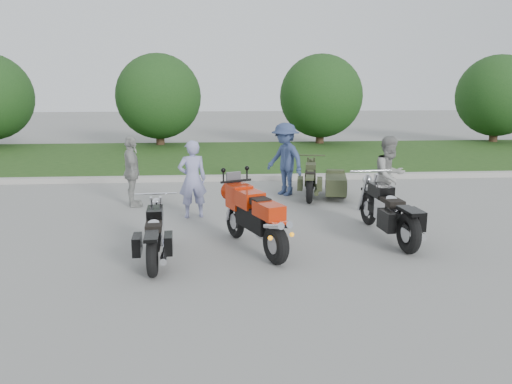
{
  "coord_description": "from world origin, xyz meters",
  "views": [
    {
      "loc": [
        -0.43,
        -8.33,
        2.85
      ],
      "look_at": [
        0.24,
        0.83,
        0.8
      ],
      "focal_mm": 35.0,
      "sensor_mm": 36.0,
      "label": 1
    }
  ],
  "objects": [
    {
      "name": "ground",
      "position": [
        0.0,
        0.0,
        0.0
      ],
      "size": [
        80.0,
        80.0,
        0.0
      ],
      "primitive_type": "plane",
      "color": "gray",
      "rests_on": "ground"
    },
    {
      "name": "cruiser_sidecar",
      "position": [
        2.16,
        3.62,
        0.37
      ],
      "size": [
        1.25,
        2.06,
        0.8
      ],
      "rotation": [
        0.0,
        0.0,
        -0.2
      ],
      "color": "black",
      "rests_on": "ground"
    },
    {
      "name": "grass_strip",
      "position": [
        0.0,
        10.15,
        0.07
      ],
      "size": [
        60.0,
        8.0,
        0.14
      ],
      "primitive_type": "cube",
      "color": "#395E20",
      "rests_on": "ground"
    },
    {
      "name": "person_stripe",
      "position": [
        -1.02,
        2.04,
        0.83
      ],
      "size": [
        0.67,
        0.51,
        1.65
      ],
      "primitive_type": "imported",
      "rotation": [
        0.0,
        0.0,
        3.35
      ],
      "color": "#8C8EBE",
      "rests_on": "ground"
    },
    {
      "name": "cruiser_right",
      "position": [
        2.64,
        0.24,
        0.48
      ],
      "size": [
        0.54,
        2.45,
        0.94
      ],
      "rotation": [
        0.0,
        0.0,
        0.1
      ],
      "color": "black",
      "rests_on": "ground"
    },
    {
      "name": "person_grey",
      "position": [
        3.2,
        1.97,
        0.85
      ],
      "size": [
        1.03,
        0.94,
        1.71
      ],
      "primitive_type": "imported",
      "rotation": [
        0.0,
        0.0,
        0.45
      ],
      "color": "gray",
      "rests_on": "ground"
    },
    {
      "name": "cruiser_left",
      "position": [
        -1.49,
        -0.62,
        0.41
      ],
      "size": [
        0.42,
        2.08,
        0.8
      ],
      "rotation": [
        0.0,
        0.0,
        0.07
      ],
      "color": "black",
      "rests_on": "ground"
    },
    {
      "name": "curb",
      "position": [
        0.0,
        6.0,
        0.07
      ],
      "size": [
        60.0,
        0.3,
        0.15
      ],
      "primitive_type": "cube",
      "color": "#A6A39C",
      "rests_on": "ground"
    },
    {
      "name": "tree_mid_right",
      "position": [
        4.0,
        13.5,
        2.19
      ],
      "size": [
        3.6,
        3.6,
        4.0
      ],
      "color": "#3F2B1C",
      "rests_on": "ground"
    },
    {
      "name": "person_denim",
      "position": [
        1.21,
        4.03,
        0.92
      ],
      "size": [
        1.25,
        1.36,
        1.83
      ],
      "primitive_type": "imported",
      "rotation": [
        0.0,
        0.0,
        -0.94
      ],
      "color": "navy",
      "rests_on": "ground"
    },
    {
      "name": "tree_far_right",
      "position": [
        12.0,
        13.5,
        2.19
      ],
      "size": [
        3.6,
        3.6,
        4.0
      ],
      "color": "#3F2B1C",
      "rests_on": "ground"
    },
    {
      "name": "tree_mid_left",
      "position": [
        -3.0,
        13.5,
        2.19
      ],
      "size": [
        3.6,
        3.6,
        4.0
      ],
      "color": "#3F2B1C",
      "rests_on": "ground"
    },
    {
      "name": "person_back",
      "position": [
        -2.45,
        3.09,
        0.81
      ],
      "size": [
        0.61,
        1.02,
        1.63
      ],
      "primitive_type": "imported",
      "rotation": [
        0.0,
        0.0,
        1.81
      ],
      "color": "#999A94",
      "rests_on": "ground"
    },
    {
      "name": "sportbike_red",
      "position": [
        0.14,
        -0.21,
        0.61
      ],
      "size": [
        1.02,
        2.08,
        1.04
      ],
      "rotation": [
        0.0,
        0.0,
        0.4
      ],
      "color": "black",
      "rests_on": "ground"
    }
  ]
}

